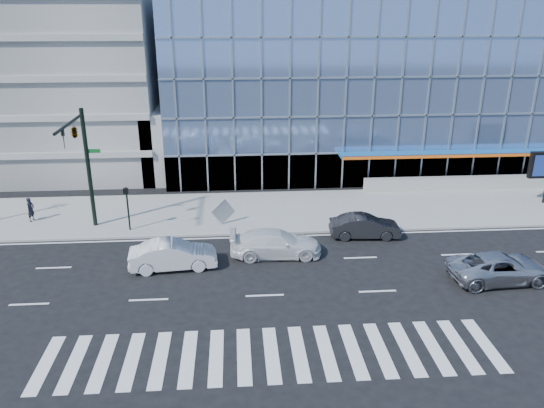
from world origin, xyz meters
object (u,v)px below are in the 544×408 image
(ped_signal_post, at_px, (127,202))
(tilted_panel, at_px, (223,212))
(white_sedan, at_px, (173,255))
(silver_suv, at_px, (500,268))
(dark_sedan, at_px, (365,226))
(traffic_signal, at_px, (79,144))
(white_suv, at_px, (276,243))
(pedestrian, at_px, (31,209))

(ped_signal_post, bearing_deg, tilted_panel, 5.49)
(ped_signal_post, bearing_deg, white_sedan, -57.63)
(ped_signal_post, distance_m, white_sedan, 6.58)
(white_sedan, bearing_deg, tilted_panel, -30.27)
(silver_suv, distance_m, white_sedan, 18.22)
(ped_signal_post, xyz_separation_m, white_sedan, (3.45, -5.44, -1.32))
(ped_signal_post, relative_size, dark_sedan, 0.66)
(ped_signal_post, height_order, tilted_panel, ped_signal_post)
(traffic_signal, xyz_separation_m, tilted_panel, (8.74, 0.97, -5.11))
(traffic_signal, relative_size, ped_signal_post, 2.67)
(silver_suv, bearing_deg, white_sedan, 77.88)
(traffic_signal, relative_size, tilted_panel, 6.15)
(white_suv, bearing_deg, silver_suv, -107.46)
(ped_signal_post, relative_size, pedestrian, 1.77)
(white_sedan, height_order, pedestrian, pedestrian)
(white_sedan, relative_size, dark_sedan, 1.09)
(traffic_signal, distance_m, white_sedan, 9.47)
(white_suv, relative_size, tilted_panel, 4.22)
(ped_signal_post, relative_size, white_sedan, 0.60)
(traffic_signal, distance_m, silver_suv, 25.78)
(traffic_signal, relative_size, white_sedan, 1.61)
(ped_signal_post, height_order, white_sedan, ped_signal_post)
(silver_suv, height_order, white_suv, white_suv)
(dark_sedan, distance_m, pedestrian, 22.88)
(tilted_panel, bearing_deg, silver_suv, -56.75)
(pedestrian, xyz_separation_m, tilted_panel, (13.31, -1.53, 0.06))
(traffic_signal, distance_m, pedestrian, 7.34)
(silver_suv, height_order, tilted_panel, tilted_panel)
(dark_sedan, height_order, pedestrian, pedestrian)
(traffic_signal, xyz_separation_m, silver_suv, (23.95, -7.87, -5.39))
(white_sedan, bearing_deg, ped_signal_post, 26.90)
(silver_suv, bearing_deg, ped_signal_post, 65.71)
(traffic_signal, height_order, white_sedan, traffic_signal)
(traffic_signal, xyz_separation_m, white_sedan, (5.95, -5.07, -5.35))
(tilted_panel, bearing_deg, dark_sedan, -42.00)
(pedestrian, bearing_deg, dark_sedan, -81.42)
(silver_suv, xyz_separation_m, tilted_panel, (-15.21, 8.85, 0.28))
(white_sedan, bearing_deg, dark_sedan, -79.20)
(dark_sedan, distance_m, tilted_panel, 9.56)
(silver_suv, height_order, dark_sedan, silver_suv)
(traffic_signal, bearing_deg, ped_signal_post, 8.52)
(white_sedan, bearing_deg, silver_suv, -104.31)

